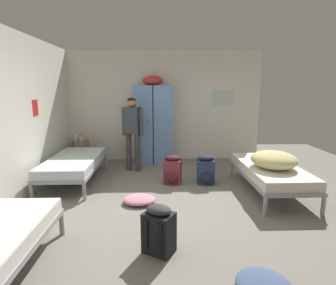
{
  "coord_description": "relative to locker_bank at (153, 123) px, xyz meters",
  "views": [
    {
      "loc": [
        -0.15,
        -3.96,
        1.79
      ],
      "look_at": [
        0.0,
        0.29,
        0.95
      ],
      "focal_mm": 29.55,
      "sensor_mm": 36.0,
      "label": 1
    }
  ],
  "objects": [
    {
      "name": "lotion_bottle",
      "position": [
        -1.69,
        -0.17,
        -0.33
      ],
      "size": [
        0.05,
        0.05,
        0.15
      ],
      "color": "beige",
      "rests_on": "shelf_unit"
    },
    {
      "name": "bed_left_rear",
      "position": [
        -1.51,
        -1.41,
        -0.59
      ],
      "size": [
        0.9,
        1.9,
        0.49
      ],
      "color": "gray",
      "rests_on": "ground_plane"
    },
    {
      "name": "person_traveler",
      "position": [
        -0.44,
        -0.69,
        -0.0
      ],
      "size": [
        0.47,
        0.33,
        1.6
      ],
      "color": "#3D3833",
      "rests_on": "ground_plane"
    },
    {
      "name": "clothes_pile_pink",
      "position": [
        -0.19,
        -2.47,
        -0.91
      ],
      "size": [
        0.51,
        0.43,
        0.12
      ],
      "color": "pink",
      "rests_on": "ground_plane"
    },
    {
      "name": "backpack_navy",
      "position": [
        1.01,
        -1.6,
        -0.71
      ],
      "size": [
        0.33,
        0.35,
        0.55
      ],
      "color": "navy",
      "rests_on": "ground_plane"
    },
    {
      "name": "backpack_maroon",
      "position": [
        0.38,
        -1.57,
        -0.71
      ],
      "size": [
        0.36,
        0.38,
        0.55
      ],
      "color": "maroon",
      "rests_on": "ground_plane"
    },
    {
      "name": "locker_bank",
      "position": [
        0.0,
        0.0,
        0.0
      ],
      "size": [
        0.9,
        0.55,
        2.07
      ],
      "color": "#6B93C6",
      "rests_on": "ground_plane"
    },
    {
      "name": "bedding_heap",
      "position": [
        2.02,
        -2.24,
        -0.34
      ],
      "size": [
        0.73,
        0.8,
        0.28
      ],
      "color": "#D1C67F",
      "rests_on": "bed_right"
    },
    {
      "name": "shelf_unit",
      "position": [
        -1.76,
        -0.13,
        -0.62
      ],
      "size": [
        0.38,
        0.3,
        0.57
      ],
      "color": "brown",
      "rests_on": "ground_plane"
    },
    {
      "name": "clothes_pile_denim",
      "position": [
        1.05,
        -4.44,
        -0.92
      ],
      "size": [
        0.5,
        0.51,
        0.1
      ],
      "color": "#42567A",
      "rests_on": "ground_plane"
    },
    {
      "name": "water_bottle",
      "position": [
        -1.84,
        -0.11,
        -0.3
      ],
      "size": [
        0.06,
        0.06,
        0.23
      ],
      "color": "#B2DBEA",
      "rests_on": "shelf_unit"
    },
    {
      "name": "bed_right",
      "position": [
        2.04,
        -2.07,
        -0.59
      ],
      "size": [
        0.9,
        1.9,
        0.49
      ],
      "color": "gray",
      "rests_on": "ground_plane"
    },
    {
      "name": "backpack_black",
      "position": [
        0.12,
        -3.8,
        -0.71
      ],
      "size": [
        0.4,
        0.41,
        0.55
      ],
      "color": "black",
      "rests_on": "ground_plane"
    },
    {
      "name": "ground_plane",
      "position": [
        0.27,
        -2.63,
        -0.97
      ],
      "size": [
        9.31,
        9.31,
        0.0
      ],
      "primitive_type": "plane",
      "color": "slate"
    },
    {
      "name": "room_backdrop",
      "position": [
        -1.02,
        -1.31,
        0.37
      ],
      "size": [
        4.77,
        5.88,
        2.67
      ],
      "color": "silver",
      "rests_on": "ground_plane"
    }
  ]
}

